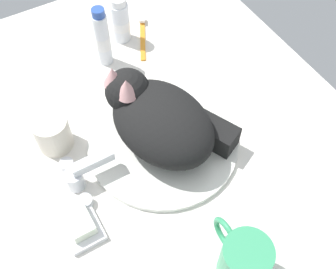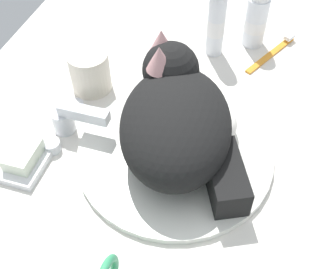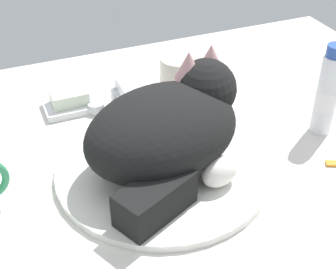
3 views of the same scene
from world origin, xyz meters
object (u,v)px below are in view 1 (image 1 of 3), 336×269
Objects in this scene: faucet at (80,175)px; mouthwash_bottle at (120,21)px; cat at (159,118)px; rinse_cup at (53,133)px; soap_bar at (79,222)px; coffee_mug at (243,260)px; toothpaste_bottle at (103,38)px; toothbrush at (143,35)px.

mouthwash_bottle reaches higher than faucet.
rinse_cup is (9.81, 18.96, -3.72)cm from cat.
soap_bar is at bearing 113.87° from cat.
mouthwash_bottle is at bearing -7.73° from coffee_mug.
mouthwash_bottle is at bearing -37.26° from faucet.
faucet is 1.01× the size of mouthwash_bottle.
faucet is 1.58× the size of rinse_cup.
toothbrush is (3.06, -11.46, -6.56)cm from toothpaste_bottle.
soap_bar is at bearing 44.80° from coffee_mug.
cat is 30.22cm from coffee_mug.
toothpaste_bottle is 1.08× the size of toothbrush.
mouthwash_bottle is at bearing -50.06° from rinse_cup.
coffee_mug is 0.90× the size of toothbrush.
toothbrush is at bearing -75.04° from toothpaste_bottle.
faucet is 1.95× the size of soap_bar.
cat is 2.10× the size of coffee_mug.
mouthwash_bottle is at bearing 65.09° from toothbrush.
mouthwash_bottle is at bearing -34.90° from soap_bar.
coffee_mug is (-30.07, 1.40, -2.58)cm from cat.
cat is 3.50× the size of rinse_cup.
rinse_cup is at bearing -8.12° from soap_bar.
cat is 2.23× the size of mouthwash_bottle.
coffee_mug reaches higher than soap_bar.
rinse_cup reaches higher than faucet.
coffee_mug reaches higher than faucet.
cat reaches higher than coffee_mug.
cat is (1.19, -17.92, 4.81)cm from faucet.
cat is at bearing -117.36° from rinse_cup.
mouthwash_bottle is (32.70, -24.87, 2.80)cm from faucet.
soap_bar is at bearing 171.88° from rinse_cup.
cat is 1.89× the size of toothbrush.
coffee_mug is (-28.88, -16.52, 2.24)cm from faucet.
soap_bar is 0.40× the size of toothpaste_bottle.
toothpaste_bottle is 13.55cm from toothbrush.
faucet is 41.18cm from mouthwash_bottle.
toothpaste_bottle reaches higher than coffee_mug.
rinse_cup reaches higher than soap_bar.
cat is at bearing -66.13° from soap_bar.
cat is 1.75× the size of toothpaste_bottle.
toothpaste_bottle reaches higher than mouthwash_bottle.
cat is at bearing 167.55° from mouthwash_bottle.
toothpaste_bottle reaches higher than rinse_cup.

